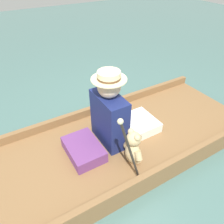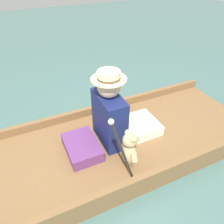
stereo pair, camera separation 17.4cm
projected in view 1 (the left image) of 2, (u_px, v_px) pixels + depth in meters
name	position (u px, v px, depth m)	size (l,w,h in m)	color
ground_plane	(120.00, 148.00, 2.44)	(16.00, 16.00, 0.00)	#476B66
punt_boat	(121.00, 143.00, 2.40)	(1.20, 3.03, 0.24)	brown
seat_cushion	(84.00, 149.00, 2.15)	(0.44, 0.31, 0.12)	#6B3875
seated_person	(116.00, 115.00, 2.21)	(0.44, 0.73, 0.80)	white
teddy_bear	(133.00, 148.00, 2.01)	(0.26, 0.15, 0.38)	tan
wine_glass	(115.00, 106.00, 2.71)	(0.11, 0.11, 0.12)	silver
walking_cane	(129.00, 147.00, 1.64)	(0.04, 0.25, 0.76)	#2D2823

